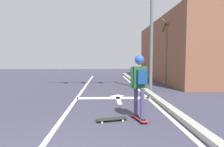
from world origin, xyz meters
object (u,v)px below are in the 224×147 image
(roadside_tree, at_px, (168,54))
(traffic_signal_mast, at_px, (124,5))
(skateboard, at_px, (139,118))
(spare_skateboard, at_px, (112,119))
(skater, at_px, (139,78))

(roadside_tree, bearing_deg, traffic_signal_mast, -140.08)
(skateboard, xyz_separation_m, roadside_tree, (3.14, 7.01, 1.90))
(skateboard, distance_m, traffic_signal_mast, 6.10)
(spare_skateboard, height_order, roadside_tree, roadside_tree)
(skateboard, bearing_deg, traffic_signal_mast, 89.57)
(skateboard, xyz_separation_m, skater, (0.00, -0.02, 1.07))
(traffic_signal_mast, bearing_deg, skateboard, -90.43)
(skateboard, height_order, skater, skater)
(traffic_signal_mast, relative_size, roadside_tree, 1.34)
(skateboard, height_order, roadside_tree, roadside_tree)
(skater, xyz_separation_m, roadside_tree, (3.13, 7.02, 0.82))
(skater, distance_m, roadside_tree, 7.73)
(spare_skateboard, xyz_separation_m, traffic_signal_mast, (0.77, 4.48, 4.22))
(spare_skateboard, relative_size, roadside_tree, 0.19)
(skateboard, distance_m, roadside_tree, 7.91)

